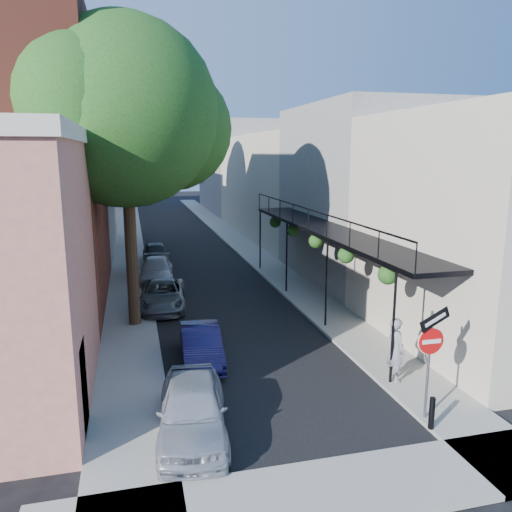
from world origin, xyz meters
TOP-DOWN VIEW (x-y plane):
  - ground at (0.00, 0.00)m, footprint 160.00×160.00m
  - road_surface at (0.00, 30.00)m, footprint 6.00×64.00m
  - sidewalk_left at (-4.00, 30.00)m, footprint 2.00×64.00m
  - sidewalk_right at (4.00, 30.00)m, footprint 2.00×64.00m
  - sidewalk_cross at (0.00, -1.00)m, footprint 12.00×2.00m
  - buildings_left at (-9.30, 28.76)m, footprint 10.10×59.10m
  - buildings_right at (8.99, 29.49)m, footprint 9.80×55.00m
  - sign_post at (3.16, 0.97)m, footprint 0.89×0.17m
  - bollard at (3.00, 0.50)m, footprint 0.14×0.14m
  - oak_near at (-3.37, 10.26)m, footprint 7.48×6.80m
  - oak_mid at (-3.42, 18.23)m, footprint 6.60×6.00m
  - oak_far at (-3.35, 27.27)m, footprint 7.70×7.00m
  - parked_car_a at (-2.56, 1.80)m, footprint 2.04×4.14m
  - parked_car_b at (-1.76, 6.01)m, footprint 1.42×3.58m
  - parked_car_c at (-2.60, 12.08)m, footprint 2.35×4.39m
  - parked_car_d at (-2.60, 16.90)m, footprint 1.96×4.21m
  - parked_car_e at (-2.42, 21.27)m, footprint 1.51×3.71m
  - pedestrian at (3.46, 3.07)m, footprint 0.49×0.72m

SIDE VIEW (x-z plane):
  - ground at x=0.00m, z-range 0.00..0.00m
  - road_surface at x=0.00m, z-range 0.00..0.01m
  - sidewalk_left at x=-4.00m, z-range 0.00..0.12m
  - sidewalk_right at x=4.00m, z-range 0.00..0.12m
  - sidewalk_cross at x=0.00m, z-range 0.00..0.12m
  - bollard at x=3.00m, z-range 0.12..0.92m
  - parked_car_b at x=-1.76m, z-range 0.00..1.16m
  - parked_car_c at x=-2.60m, z-range 0.00..1.17m
  - parked_car_d at x=-2.60m, z-range 0.00..1.19m
  - parked_car_e at x=-2.42m, z-range 0.00..1.26m
  - parked_car_a at x=-2.56m, z-range 0.00..1.36m
  - pedestrian at x=3.46m, z-range 0.12..2.01m
  - sign_post at x=3.16m, z-range 0.54..3.53m
  - buildings_right at x=8.99m, z-range -0.58..9.42m
  - buildings_left at x=-9.30m, z-range -1.06..10.94m
  - oak_mid at x=-3.42m, z-range 1.96..12.16m
  - oak_near at x=-3.37m, z-range 2.17..13.59m
  - oak_far at x=-3.35m, z-range 2.31..14.21m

